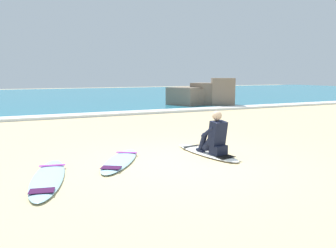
{
  "coord_description": "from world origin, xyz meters",
  "views": [
    {
      "loc": [
        -3.1,
        -5.88,
        1.79
      ],
      "look_at": [
        0.4,
        1.68,
        0.55
      ],
      "focal_mm": 35.65,
      "sensor_mm": 36.0,
      "label": 1
    }
  ],
  "objects_px": {
    "surfboard_main": "(206,152)",
    "surfer_seated": "(215,137)",
    "surfboard_spare_far": "(48,178)",
    "surfboard_spare_near": "(120,161)"
  },
  "relations": [
    {
      "from": "surfboard_main",
      "to": "surfer_seated",
      "type": "distance_m",
      "value": 0.5
    },
    {
      "from": "surfer_seated",
      "to": "surfboard_spare_far",
      "type": "distance_m",
      "value": 3.51
    },
    {
      "from": "surfboard_main",
      "to": "surfboard_spare_near",
      "type": "bearing_deg",
      "value": 176.78
    },
    {
      "from": "surfboard_spare_near",
      "to": "surfboard_spare_far",
      "type": "bearing_deg",
      "value": -157.79
    },
    {
      "from": "surfer_seated",
      "to": "surfboard_spare_far",
      "type": "xyz_separation_m",
      "value": [
        -3.49,
        -0.18,
        -0.4
      ]
    },
    {
      "from": "surfboard_main",
      "to": "surfboard_spare_far",
      "type": "relative_size",
      "value": 0.87
    },
    {
      "from": "surfer_seated",
      "to": "surfboard_spare_near",
      "type": "xyz_separation_m",
      "value": [
        -2.03,
        0.41,
        -0.4
      ]
    },
    {
      "from": "surfboard_main",
      "to": "surfboard_spare_near",
      "type": "height_order",
      "value": "same"
    },
    {
      "from": "surfer_seated",
      "to": "surfboard_main",
      "type": "bearing_deg",
      "value": 95.58
    },
    {
      "from": "surfer_seated",
      "to": "surfboard_spare_far",
      "type": "height_order",
      "value": "surfer_seated"
    }
  ]
}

